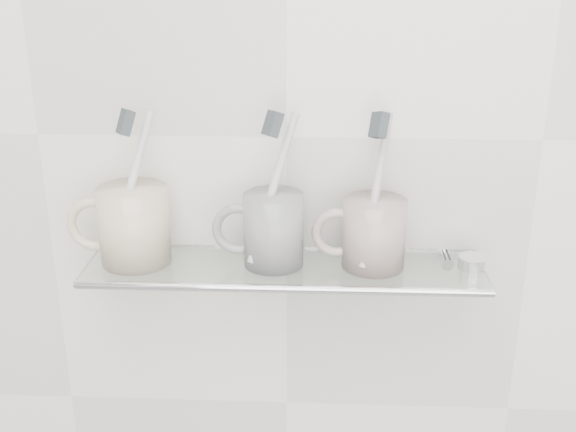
# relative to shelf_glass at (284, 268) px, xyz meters

# --- Properties ---
(wall_back) EXTENTS (2.50, 0.00, 2.50)m
(wall_back) POSITION_rel_shelf_glass_xyz_m (0.00, 0.06, 0.15)
(wall_back) COLOR silver
(wall_back) RESTS_ON ground
(shelf_glass) EXTENTS (0.50, 0.12, 0.01)m
(shelf_glass) POSITION_rel_shelf_glass_xyz_m (0.00, 0.00, 0.00)
(shelf_glass) COLOR silver
(shelf_glass) RESTS_ON wall_back
(shelf_rail) EXTENTS (0.50, 0.01, 0.01)m
(shelf_rail) POSITION_rel_shelf_glass_xyz_m (0.00, -0.06, 0.00)
(shelf_rail) COLOR silver
(shelf_rail) RESTS_ON shelf_glass
(bracket_left) EXTENTS (0.02, 0.03, 0.02)m
(bracket_left) POSITION_rel_shelf_glass_xyz_m (-0.21, 0.05, -0.01)
(bracket_left) COLOR silver
(bracket_left) RESTS_ON wall_back
(bracket_right) EXTENTS (0.02, 0.03, 0.02)m
(bracket_right) POSITION_rel_shelf_glass_xyz_m (0.21, 0.05, -0.01)
(bracket_right) COLOR silver
(bracket_right) RESTS_ON wall_back
(mug_left) EXTENTS (0.11, 0.11, 0.10)m
(mug_left) POSITION_rel_shelf_glass_xyz_m (-0.19, 0.00, 0.05)
(mug_left) COLOR beige
(mug_left) RESTS_ON shelf_glass
(mug_left_handle) EXTENTS (0.07, 0.01, 0.07)m
(mug_left_handle) POSITION_rel_shelf_glass_xyz_m (-0.24, 0.00, 0.05)
(mug_left_handle) COLOR beige
(mug_left_handle) RESTS_ON mug_left
(toothbrush_left) EXTENTS (0.06, 0.06, 0.18)m
(toothbrush_left) POSITION_rel_shelf_glass_xyz_m (-0.19, 0.00, 0.10)
(toothbrush_left) COLOR silver
(toothbrush_left) RESTS_ON mug_left
(bristles_left) EXTENTS (0.03, 0.03, 0.03)m
(bristles_left) POSITION_rel_shelf_glass_xyz_m (-0.19, 0.00, 0.19)
(bristles_left) COLOR #32393E
(bristles_left) RESTS_ON toothbrush_left
(mug_center) EXTENTS (0.10, 0.10, 0.09)m
(mug_center) POSITION_rel_shelf_glass_xyz_m (-0.01, 0.00, 0.05)
(mug_center) COLOR silver
(mug_center) RESTS_ON shelf_glass
(mug_center_handle) EXTENTS (0.07, 0.01, 0.07)m
(mug_center_handle) POSITION_rel_shelf_glass_xyz_m (-0.06, 0.00, 0.05)
(mug_center_handle) COLOR silver
(mug_center_handle) RESTS_ON mug_center
(toothbrush_center) EXTENTS (0.07, 0.06, 0.18)m
(toothbrush_center) POSITION_rel_shelf_glass_xyz_m (-0.01, 0.00, 0.10)
(toothbrush_center) COLOR silver
(toothbrush_center) RESTS_ON mug_center
(bristles_center) EXTENTS (0.03, 0.03, 0.03)m
(bristles_center) POSITION_rel_shelf_glass_xyz_m (-0.01, 0.00, 0.19)
(bristles_center) COLOR #32393E
(bristles_center) RESTS_ON toothbrush_center
(mug_right) EXTENTS (0.09, 0.09, 0.09)m
(mug_right) POSITION_rel_shelf_glass_xyz_m (0.11, 0.00, 0.05)
(mug_right) COLOR silver
(mug_right) RESTS_ON shelf_glass
(mug_right_handle) EXTENTS (0.06, 0.01, 0.06)m
(mug_right_handle) POSITION_rel_shelf_glass_xyz_m (0.07, 0.00, 0.05)
(mug_right_handle) COLOR silver
(mug_right_handle) RESTS_ON mug_right
(toothbrush_right) EXTENTS (0.04, 0.08, 0.18)m
(toothbrush_right) POSITION_rel_shelf_glass_xyz_m (0.11, 0.00, 0.10)
(toothbrush_right) COLOR #BEAFA7
(toothbrush_right) RESTS_ON mug_right
(bristles_right) EXTENTS (0.03, 0.03, 0.04)m
(bristles_right) POSITION_rel_shelf_glass_xyz_m (0.11, 0.00, 0.19)
(bristles_right) COLOR #32393E
(bristles_right) RESTS_ON toothbrush_right
(chrome_cap) EXTENTS (0.04, 0.04, 0.01)m
(chrome_cap) POSITION_rel_shelf_glass_xyz_m (0.24, 0.00, 0.01)
(chrome_cap) COLOR silver
(chrome_cap) RESTS_ON shelf_glass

